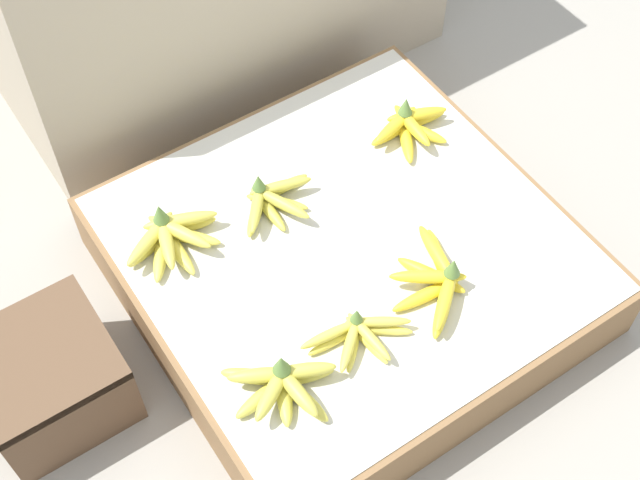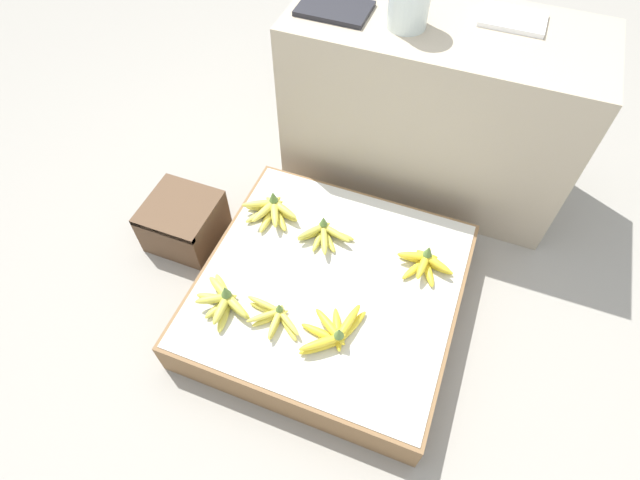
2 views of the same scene
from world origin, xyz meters
TOP-DOWN VIEW (x-y plane):
  - ground_plane at (0.00, 0.00)m, footprint 10.00×10.00m
  - display_platform at (0.00, 0.00)m, footprint 0.95×0.94m
  - wooden_crate at (-0.70, 0.10)m, footprint 0.29×0.28m
  - banana_bunch_front_left at (-0.32, -0.23)m, footprint 0.23×0.22m
  - banana_bunch_front_midleft at (-0.13, -0.22)m, footprint 0.23×0.14m
  - banana_bunch_front_midright at (0.09, -0.20)m, footprint 0.21×0.25m
  - banana_bunch_middle_left at (-0.33, 0.22)m, footprint 0.24×0.18m
  - banana_bunch_middle_midleft at (-0.09, 0.18)m, footprint 0.22×0.17m
  - banana_bunch_middle_right at (0.31, 0.19)m, footprint 0.22×0.16m

SIDE VIEW (x-z plane):
  - ground_plane at x=0.00m, z-range 0.00..0.00m
  - display_platform at x=0.00m, z-range 0.00..0.17m
  - wooden_crate at x=-0.70m, z-range 0.00..0.21m
  - banana_bunch_front_midleft at x=-0.13m, z-range 0.16..0.24m
  - banana_bunch_middle_midleft at x=-0.09m, z-range 0.15..0.25m
  - banana_bunch_front_midright at x=0.09m, z-range 0.15..0.26m
  - banana_bunch_middle_right at x=0.31m, z-range 0.15..0.26m
  - banana_bunch_middle_left at x=-0.33m, z-range 0.15..0.26m
  - banana_bunch_front_left at x=-0.32m, z-range 0.15..0.26m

